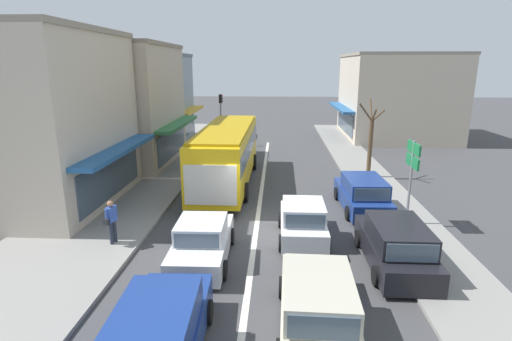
{
  "coord_description": "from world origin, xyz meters",
  "views": [
    {
      "loc": [
        0.82,
        -15.82,
        6.45
      ],
      "look_at": [
        -0.27,
        4.0,
        1.2
      ],
      "focal_mm": 28.0,
      "sensor_mm": 36.0,
      "label": 1
    }
  ],
  "objects_px": {
    "city_bus": "(227,151)",
    "parked_wagon_kerb_front": "(395,245)",
    "directional_road_sign": "(412,163)",
    "traffic_light_downstreet": "(221,111)",
    "street_tree_right": "(370,143)",
    "hatchback_behind_bus_mid": "(303,222)",
    "wagon_queue_far_back": "(317,305)",
    "wagon_behind_bus_near": "(159,334)",
    "parked_wagon_kerb_second": "(362,194)",
    "sedan_queue_gap_filler": "(202,242)",
    "pedestrian_with_handbag_near": "(111,219)"
  },
  "relations": [
    {
      "from": "wagon_behind_bus_near",
      "to": "parked_wagon_kerb_front",
      "type": "bearing_deg",
      "value": 36.79
    },
    {
      "from": "pedestrian_with_handbag_near",
      "to": "sedan_queue_gap_filler",
      "type": "bearing_deg",
      "value": -13.86
    },
    {
      "from": "city_bus",
      "to": "parked_wagon_kerb_second",
      "type": "relative_size",
      "value": 2.38
    },
    {
      "from": "wagon_behind_bus_near",
      "to": "city_bus",
      "type": "bearing_deg",
      "value": 90.92
    },
    {
      "from": "parked_wagon_kerb_second",
      "to": "directional_road_sign",
      "type": "distance_m",
      "value": 3.05
    },
    {
      "from": "directional_road_sign",
      "to": "traffic_light_downstreet",
      "type": "bearing_deg",
      "value": 121.19
    },
    {
      "from": "sedan_queue_gap_filler",
      "to": "wagon_behind_bus_near",
      "type": "bearing_deg",
      "value": -90.47
    },
    {
      "from": "wagon_queue_far_back",
      "to": "parked_wagon_kerb_front",
      "type": "height_order",
      "value": "same"
    },
    {
      "from": "hatchback_behind_bus_mid",
      "to": "directional_road_sign",
      "type": "xyz_separation_m",
      "value": [
        4.37,
        1.57,
        1.99
      ]
    },
    {
      "from": "street_tree_right",
      "to": "pedestrian_with_handbag_near",
      "type": "height_order",
      "value": "street_tree_right"
    },
    {
      "from": "sedan_queue_gap_filler",
      "to": "directional_road_sign",
      "type": "height_order",
      "value": "directional_road_sign"
    },
    {
      "from": "wagon_queue_far_back",
      "to": "parked_wagon_kerb_front",
      "type": "xyz_separation_m",
      "value": [
        2.88,
        3.52,
        0.0
      ]
    },
    {
      "from": "parked_wagon_kerb_second",
      "to": "city_bus",
      "type": "bearing_deg",
      "value": 150.16
    },
    {
      "from": "traffic_light_downstreet",
      "to": "street_tree_right",
      "type": "height_order",
      "value": "street_tree_right"
    },
    {
      "from": "wagon_queue_far_back",
      "to": "parked_wagon_kerb_second",
      "type": "xyz_separation_m",
      "value": [
        2.87,
        8.84,
        0.0
      ]
    },
    {
      "from": "city_bus",
      "to": "hatchback_behind_bus_mid",
      "type": "bearing_deg",
      "value": -62.49
    },
    {
      "from": "wagon_queue_far_back",
      "to": "directional_road_sign",
      "type": "distance_m",
      "value": 8.48
    },
    {
      "from": "street_tree_right",
      "to": "wagon_behind_bus_near",
      "type": "bearing_deg",
      "value": -116.94
    },
    {
      "from": "pedestrian_with_handbag_near",
      "to": "hatchback_behind_bus_mid",
      "type": "bearing_deg",
      "value": 8.14
    },
    {
      "from": "hatchback_behind_bus_mid",
      "to": "traffic_light_downstreet",
      "type": "relative_size",
      "value": 0.88
    },
    {
      "from": "pedestrian_with_handbag_near",
      "to": "traffic_light_downstreet",
      "type": "bearing_deg",
      "value": 86.01
    },
    {
      "from": "city_bus",
      "to": "hatchback_behind_bus_mid",
      "type": "xyz_separation_m",
      "value": [
        3.76,
        -7.21,
        -1.17
      ]
    },
    {
      "from": "wagon_queue_far_back",
      "to": "pedestrian_with_handbag_near",
      "type": "height_order",
      "value": "pedestrian_with_handbag_near"
    },
    {
      "from": "wagon_behind_bus_near",
      "to": "street_tree_right",
      "type": "xyz_separation_m",
      "value": [
        7.86,
        15.47,
        1.36
      ]
    },
    {
      "from": "city_bus",
      "to": "parked_wagon_kerb_front",
      "type": "xyz_separation_m",
      "value": [
        6.67,
        -9.13,
        -1.14
      ]
    },
    {
      "from": "city_bus",
      "to": "parked_wagon_kerb_front",
      "type": "height_order",
      "value": "city_bus"
    },
    {
      "from": "wagon_behind_bus_near",
      "to": "parked_wagon_kerb_second",
      "type": "bearing_deg",
      "value": 57.57
    },
    {
      "from": "sedan_queue_gap_filler",
      "to": "parked_wagon_kerb_front",
      "type": "distance_m",
      "value": 6.4
    },
    {
      "from": "sedan_queue_gap_filler",
      "to": "wagon_behind_bus_near",
      "type": "distance_m",
      "value": 4.89
    },
    {
      "from": "traffic_light_downstreet",
      "to": "wagon_behind_bus_near",
      "type": "bearing_deg",
      "value": -85.19
    },
    {
      "from": "city_bus",
      "to": "parked_wagon_kerb_second",
      "type": "distance_m",
      "value": 7.76
    },
    {
      "from": "directional_road_sign",
      "to": "city_bus",
      "type": "bearing_deg",
      "value": 145.22
    },
    {
      "from": "sedan_queue_gap_filler",
      "to": "street_tree_right",
      "type": "bearing_deg",
      "value": 53.52
    },
    {
      "from": "hatchback_behind_bus_mid",
      "to": "parked_wagon_kerb_second",
      "type": "bearing_deg",
      "value": 49.45
    },
    {
      "from": "wagon_queue_far_back",
      "to": "wagon_behind_bus_near",
      "type": "xyz_separation_m",
      "value": [
        -3.57,
        -1.29,
        0.0
      ]
    },
    {
      "from": "parked_wagon_kerb_front",
      "to": "street_tree_right",
      "type": "xyz_separation_m",
      "value": [
        1.42,
        10.65,
        1.36
      ]
    },
    {
      "from": "traffic_light_downstreet",
      "to": "city_bus",
      "type": "bearing_deg",
      "value": -80.27
    },
    {
      "from": "street_tree_right",
      "to": "wagon_queue_far_back",
      "type": "bearing_deg",
      "value": -106.86
    },
    {
      "from": "street_tree_right",
      "to": "pedestrian_with_handbag_near",
      "type": "relative_size",
      "value": 2.83
    },
    {
      "from": "wagon_behind_bus_near",
      "to": "street_tree_right",
      "type": "height_order",
      "value": "street_tree_right"
    },
    {
      "from": "street_tree_right",
      "to": "hatchback_behind_bus_mid",
      "type": "bearing_deg",
      "value": -116.37
    },
    {
      "from": "wagon_queue_far_back",
      "to": "street_tree_right",
      "type": "relative_size",
      "value": 0.99
    },
    {
      "from": "sedan_queue_gap_filler",
      "to": "parked_wagon_kerb_front",
      "type": "height_order",
      "value": "parked_wagon_kerb_front"
    },
    {
      "from": "directional_road_sign",
      "to": "street_tree_right",
      "type": "distance_m",
      "value": 7.19
    },
    {
      "from": "city_bus",
      "to": "directional_road_sign",
      "type": "bearing_deg",
      "value": -34.78
    },
    {
      "from": "wagon_queue_far_back",
      "to": "wagon_behind_bus_near",
      "type": "height_order",
      "value": "same"
    },
    {
      "from": "wagon_behind_bus_near",
      "to": "directional_road_sign",
      "type": "relative_size",
      "value": 1.27
    },
    {
      "from": "wagon_queue_far_back",
      "to": "city_bus",
      "type": "bearing_deg",
      "value": 106.67
    },
    {
      "from": "wagon_behind_bus_near",
      "to": "hatchback_behind_bus_mid",
      "type": "bearing_deg",
      "value": 62.33
    },
    {
      "from": "city_bus",
      "to": "wagon_behind_bus_near",
      "type": "height_order",
      "value": "city_bus"
    }
  ]
}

